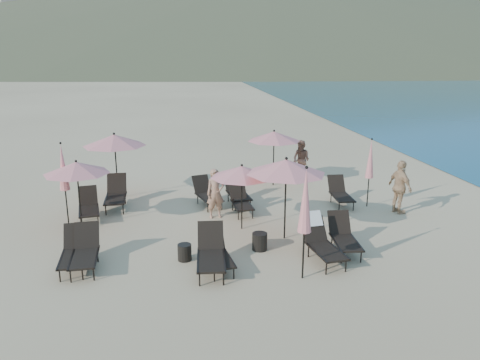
{
  "coord_description": "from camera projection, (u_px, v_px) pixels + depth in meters",
  "views": [
    {
      "loc": [
        -1.72,
        -11.12,
        5.15
      ],
      "look_at": [
        0.28,
        3.5,
        1.1
      ],
      "focal_mm": 35.0,
      "sensor_mm": 36.0,
      "label": 1
    }
  ],
  "objects": [
    {
      "name": "lounger_8",
      "position": [
        207.0,
        193.0,
        16.19
      ],
      "size": [
        1.05,
        1.7,
        0.92
      ],
      "rotation": [
        0.0,
        0.0,
        0.3
      ],
      "color": "black",
      "rests_on": "ground"
    },
    {
      "name": "umbrella_open_2",
      "position": [
        286.0,
        167.0,
        12.82
      ],
      "size": [
        2.22,
        2.22,
        2.39
      ],
      "color": "black",
      "rests_on": "ground"
    },
    {
      "name": "lounger_6",
      "position": [
        116.0,
        194.0,
        15.96
      ],
      "size": [
        0.73,
        1.79,
        1.01
      ],
      "rotation": [
        0.0,
        0.0,
        0.04
      ],
      "color": "black",
      "rests_on": "ground"
    },
    {
      "name": "umbrella_open_1",
      "position": [
        242.0,
        172.0,
        13.63
      ],
      "size": [
        1.86,
        1.86,
        2.01
      ],
      "color": "black",
      "rests_on": "ground"
    },
    {
      "name": "beachgoer_a",
      "position": [
        216.0,
        193.0,
        14.87
      ],
      "size": [
        0.64,
        0.48,
        1.6
      ],
      "primitive_type": "imported",
      "rotation": [
        0.0,
        0.0,
        0.17
      ],
      "color": "#A47459",
      "rests_on": "ground"
    },
    {
      "name": "lounger_4",
      "position": [
        321.0,
        240.0,
        11.94
      ],
      "size": [
        0.86,
        1.78,
        1.07
      ],
      "rotation": [
        0.0,
        0.0,
        0.14
      ],
      "color": "black",
      "rests_on": "ground"
    },
    {
      "name": "lounger_1",
      "position": [
        85.0,
        251.0,
        11.47
      ],
      "size": [
        0.73,
        1.68,
        0.94
      ],
      "rotation": [
        0.0,
        0.0,
        0.06
      ],
      "color": "black",
      "rests_on": "ground"
    },
    {
      "name": "beachgoer_c",
      "position": [
        400.0,
        187.0,
        15.26
      ],
      "size": [
        0.66,
        1.11,
        1.78
      ],
      "primitive_type": "imported",
      "rotation": [
        0.0,
        0.0,
        1.8
      ],
      "color": "tan",
      "rests_on": "ground"
    },
    {
      "name": "lounger_2",
      "position": [
        211.0,
        252.0,
        11.33
      ],
      "size": [
        0.77,
        1.77,
        1.0
      ],
      "rotation": [
        0.0,
        0.0,
        -0.06
      ],
      "color": "black",
      "rests_on": "ground"
    },
    {
      "name": "beachgoer_b",
      "position": [
        301.0,
        160.0,
        19.41
      ],
      "size": [
        0.97,
        1.01,
        1.63
      ],
      "primitive_type": "imported",
      "rotation": [
        0.0,
        0.0,
        -0.93
      ],
      "color": "#8C5C48",
      "rests_on": "ground"
    },
    {
      "name": "lounger_7",
      "position": [
        89.0,
        206.0,
        14.85
      ],
      "size": [
        0.87,
        1.67,
        0.91
      ],
      "rotation": [
        0.0,
        0.0,
        0.18
      ],
      "color": "black",
      "rests_on": "ground"
    },
    {
      "name": "hotel_skyline",
      "position": [
        1.0,
        15.0,
        252.66
      ],
      "size": [
        109.0,
        82.0,
        55.0
      ],
      "color": "beige",
      "rests_on": "ground"
    },
    {
      "name": "umbrella_closed_2",
      "position": [
        63.0,
        168.0,
        14.01
      ],
      "size": [
        0.3,
        0.3,
        2.58
      ],
      "color": "black",
      "rests_on": "ground"
    },
    {
      "name": "umbrella_open_0",
      "position": [
        76.0,
        168.0,
        13.79
      ],
      "size": [
        1.94,
        1.94,
        2.09
      ],
      "color": "black",
      "rests_on": "ground"
    },
    {
      "name": "umbrella_closed_1",
      "position": [
        370.0,
        159.0,
        15.71
      ],
      "size": [
        0.28,
        0.28,
        2.39
      ],
      "color": "black",
      "rests_on": "ground"
    },
    {
      "name": "lounger_11",
      "position": [
        340.0,
        193.0,
        16.27
      ],
      "size": [
        0.66,
        1.59,
        0.9
      ],
      "rotation": [
        0.0,
        0.0,
        -0.04
      ],
      "color": "black",
      "rests_on": "ground"
    },
    {
      "name": "lounger_0",
      "position": [
        74.0,
        251.0,
        11.48
      ],
      "size": [
        0.72,
        1.64,
        0.92
      ],
      "rotation": [
        0.0,
        0.0,
        0.07
      ],
      "color": "black",
      "rests_on": "ground"
    },
    {
      "name": "umbrella_closed_0",
      "position": [
        305.0,
        201.0,
        10.52
      ],
      "size": [
        0.32,
        0.32,
        2.73
      ],
      "color": "black",
      "rests_on": "ground"
    },
    {
      "name": "umbrella_open_4",
      "position": [
        274.0,
        136.0,
        18.22
      ],
      "size": [
        2.07,
        2.07,
        2.23
      ],
      "color": "black",
      "rests_on": "ground"
    },
    {
      "name": "lounger_3",
      "position": [
        217.0,
        252.0,
        11.47
      ],
      "size": [
        0.77,
        1.56,
        0.86
      ],
      "rotation": [
        0.0,
        0.0,
        0.14
      ],
      "color": "black",
      "rests_on": "ground"
    },
    {
      "name": "lounger_5",
      "position": [
        344.0,
        236.0,
        12.42
      ],
      "size": [
        0.72,
        1.63,
        0.92
      ],
      "rotation": [
        0.0,
        0.0,
        -0.07
      ],
      "color": "black",
      "rests_on": "ground"
    },
    {
      "name": "umbrella_open_3",
      "position": [
        114.0,
        140.0,
        16.57
      ],
      "size": [
        2.23,
        2.23,
        2.4
      ],
      "color": "black",
      "rests_on": "ground"
    },
    {
      "name": "ground",
      "position": [
        248.0,
        256.0,
        12.21
      ],
      "size": [
        800.0,
        800.0,
        0.0
      ],
      "primitive_type": "plane",
      "color": "#D6BA8C",
      "rests_on": "ground"
    },
    {
      "name": "side_table_1",
      "position": [
        260.0,
        241.0,
        12.54
      ],
      "size": [
        0.41,
        0.41,
        0.47
      ],
      "primitive_type": "cylinder",
      "color": "black",
      "rests_on": "ground"
    },
    {
      "name": "side_table_0",
      "position": [
        185.0,
        252.0,
        11.92
      ],
      "size": [
        0.35,
        0.35,
        0.43
      ],
      "primitive_type": "cylinder",
      "color": "black",
      "rests_on": "ground"
    },
    {
      "name": "lounger_9",
      "position": [
        241.0,
        201.0,
        15.46
      ],
      "size": [
        0.68,
        1.53,
        0.85
      ],
      "rotation": [
        0.0,
        0.0,
        0.08
      ],
      "color": "black",
      "rests_on": "ground"
    },
    {
      "name": "lounger_10",
      "position": [
        237.0,
        191.0,
        16.37
      ],
      "size": [
        0.82,
        1.74,
        0.97
      ],
      "rotation": [
        0.0,
        0.0,
        0.11
      ],
      "color": "black",
      "rests_on": "ground"
    },
    {
      "name": "volcanic_headland",
      "position": [
        286.0,
        18.0,
        303.67
      ],
      "size": [
        690.0,
        690.0,
        55.0
      ],
      "color": "brown",
      "rests_on": "ground"
    }
  ]
}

